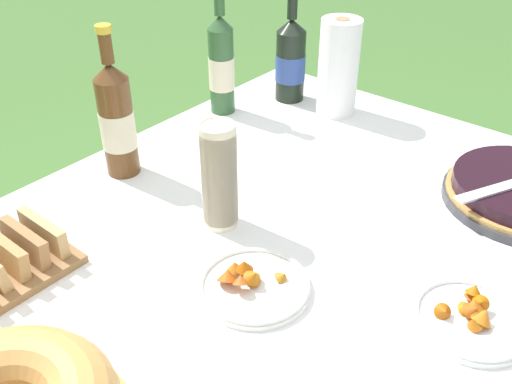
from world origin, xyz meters
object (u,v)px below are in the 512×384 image
snack_plate_left (472,317)px  snack_plate_right (254,284)px  cider_bottle_green (221,65)px  paper_towel_roll (338,67)px  cup_stack (219,177)px  juice_bottle_red (291,60)px  cider_bottle_amber (117,120)px

snack_plate_left → snack_plate_right: 0.37m
cider_bottle_green → paper_towel_roll: cider_bottle_green is taller
cup_stack → snack_plate_left: bearing=-83.1°
cup_stack → paper_towel_roll: (0.60, 0.11, 0.02)m
cider_bottle_green → juice_bottle_red: bearing=-27.0°
juice_bottle_red → snack_plate_right: juice_bottle_red is taller
cider_bottle_green → cider_bottle_amber: bearing=-173.8°
juice_bottle_red → snack_plate_left: (-0.52, -0.77, -0.11)m
cider_bottle_green → snack_plate_right: cider_bottle_green is taller
juice_bottle_red → snack_plate_left: size_ratio=1.67×
paper_towel_roll → cup_stack: bearing=-169.6°
paper_towel_roll → snack_plate_right: bearing=-157.7°
cup_stack → snack_plate_right: cup_stack is taller
paper_towel_roll → snack_plate_left: bearing=-130.9°
cider_bottle_amber → snack_plate_right: cider_bottle_amber is taller
cider_bottle_amber → paper_towel_roll: (0.59, -0.21, -0.00)m
cider_bottle_amber → snack_plate_left: cider_bottle_amber is taller
cider_bottle_green → snack_plate_left: cider_bottle_green is taller
cup_stack → snack_plate_left: size_ratio=1.20×
cup_stack → snack_plate_right: bearing=-121.3°
cider_bottle_amber → juice_bottle_red: cider_bottle_amber is taller
cup_stack → snack_plate_right: size_ratio=1.13×
cup_stack → cider_bottle_amber: size_ratio=0.65×
snack_plate_right → paper_towel_roll: (0.70, 0.29, 0.12)m
cider_bottle_amber → paper_towel_roll: cider_bottle_amber is taller
cider_bottle_amber → juice_bottle_red: size_ratio=1.10×
cup_stack → juice_bottle_red: size_ratio=0.72×
cup_stack → cider_bottle_green: bearing=42.1°
cider_bottle_green → snack_plate_right: (-0.51, -0.54, -0.13)m
juice_bottle_red → snack_plate_left: bearing=-124.2°
paper_towel_roll → cider_bottle_green: bearing=128.4°
cup_stack → paper_towel_roll: bearing=10.4°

